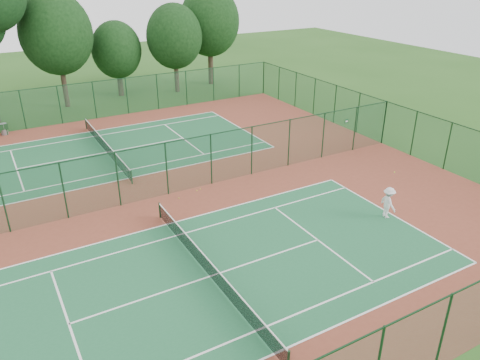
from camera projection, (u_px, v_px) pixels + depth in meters
name	position (u px, v px, depth m)	size (l,w,h in m)	color
ground	(145.00, 200.00, 29.01)	(120.00, 120.00, 0.00)	#265119
red_pad	(145.00, 199.00, 29.01)	(40.00, 36.00, 0.01)	brown
court_near	(210.00, 277.00, 21.93)	(23.77, 10.97, 0.01)	#1E5F38
court_far	(106.00, 152.00, 36.08)	(23.77, 10.97, 0.01)	#1C5A33
fence_north	(77.00, 102.00, 42.41)	(40.00, 0.09, 3.50)	#1A4F32
fence_east	(384.00, 122.00, 37.21)	(0.09, 36.00, 3.50)	#1A4F36
fence_divider	(143.00, 174.00, 28.26)	(40.00, 0.09, 3.50)	#174628
tennis_net_near	(209.00, 267.00, 21.71)	(0.10, 12.90, 0.97)	#13351B
tennis_net_far	(105.00, 146.00, 35.86)	(0.10, 12.90, 0.97)	#13351F
player_near	(388.00, 203.00, 26.63)	(1.20, 0.69, 1.86)	silver
trash_bin	(4.00, 129.00, 39.59)	(0.55, 0.55, 0.98)	gray
stray_ball_a	(200.00, 189.00, 30.26)	(0.07, 0.07, 0.07)	gold
stray_ball_b	(197.00, 191.00, 30.04)	(0.08, 0.08, 0.08)	yellow
stray_ball_c	(179.00, 198.00, 29.10)	(0.07, 0.07, 0.07)	#B0CA2F
evergreen_row	(71.00, 104.00, 48.30)	(39.00, 5.00, 12.00)	black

